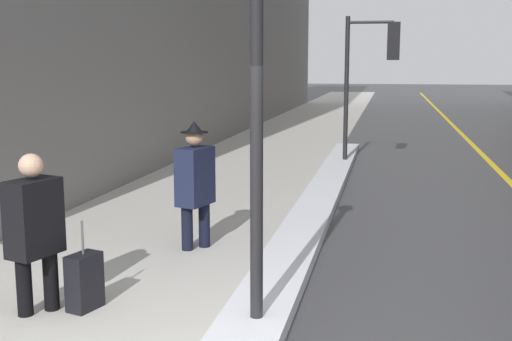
{
  "coord_description": "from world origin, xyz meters",
  "views": [
    {
      "loc": [
        1.41,
        -4.64,
        2.52
      ],
      "look_at": [
        -0.4,
        4.0,
        1.05
      ],
      "focal_mm": 45.0,
      "sensor_mm": 36.0,
      "label": 1
    }
  ],
  "objects_px": {
    "traffic_light_near": "(376,59)",
    "pedestrian_nearside": "(34,226)",
    "lamp_post": "(257,68)",
    "pedestrian_in_fedora": "(195,180)",
    "rolling_suitcase": "(85,282)"
  },
  "relations": [
    {
      "from": "pedestrian_nearside",
      "to": "lamp_post",
      "type": "bearing_deg",
      "value": 105.87
    },
    {
      "from": "traffic_light_near",
      "to": "pedestrian_nearside",
      "type": "distance_m",
      "value": 11.0
    },
    {
      "from": "pedestrian_in_fedora",
      "to": "pedestrian_nearside",
      "type": "bearing_deg",
      "value": -3.19
    },
    {
      "from": "rolling_suitcase",
      "to": "lamp_post",
      "type": "bearing_deg",
      "value": 100.24
    },
    {
      "from": "traffic_light_near",
      "to": "pedestrian_nearside",
      "type": "bearing_deg",
      "value": -107.18
    },
    {
      "from": "pedestrian_in_fedora",
      "to": "rolling_suitcase",
      "type": "bearing_deg",
      "value": 4.89
    },
    {
      "from": "traffic_light_near",
      "to": "rolling_suitcase",
      "type": "height_order",
      "value": "traffic_light_near"
    },
    {
      "from": "lamp_post",
      "to": "traffic_light_near",
      "type": "bearing_deg",
      "value": 85.69
    },
    {
      "from": "pedestrian_in_fedora",
      "to": "lamp_post",
      "type": "bearing_deg",
      "value": 44.49
    },
    {
      "from": "traffic_light_near",
      "to": "pedestrian_nearside",
      "type": "height_order",
      "value": "traffic_light_near"
    },
    {
      "from": "traffic_light_near",
      "to": "pedestrian_nearside",
      "type": "relative_size",
      "value": 2.22
    },
    {
      "from": "pedestrian_nearside",
      "to": "pedestrian_in_fedora",
      "type": "distance_m",
      "value": 2.7
    },
    {
      "from": "lamp_post",
      "to": "pedestrian_nearside",
      "type": "bearing_deg",
      "value": 179.82
    },
    {
      "from": "pedestrian_nearside",
      "to": "pedestrian_in_fedora",
      "type": "height_order",
      "value": "pedestrian_in_fedora"
    },
    {
      "from": "lamp_post",
      "to": "pedestrian_in_fedora",
      "type": "height_order",
      "value": "lamp_post"
    }
  ]
}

